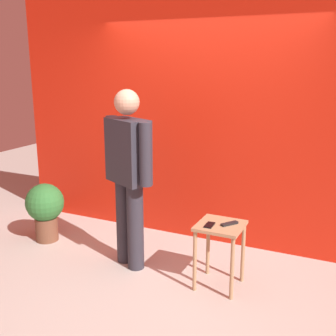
# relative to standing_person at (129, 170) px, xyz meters

# --- Properties ---
(ground_plane) EXTENTS (12.00, 12.00, 0.00)m
(ground_plane) POSITION_rel_standing_person_xyz_m (0.45, -0.33, -1.01)
(ground_plane) COLOR #B7B2A8
(back_wall_red) EXTENTS (4.94, 0.12, 2.95)m
(back_wall_red) POSITION_rel_standing_person_xyz_m (0.45, 0.99, 0.47)
(back_wall_red) COLOR red
(back_wall_red) RESTS_ON ground_plane
(standing_person) EXTENTS (0.69, 0.43, 1.80)m
(standing_person) POSITION_rel_standing_person_xyz_m (0.00, 0.00, 0.00)
(standing_person) COLOR #2D2D38
(standing_person) RESTS_ON ground_plane
(side_table) EXTENTS (0.41, 0.41, 0.62)m
(side_table) POSITION_rel_standing_person_xyz_m (0.97, -0.03, -0.52)
(side_table) COLOR tan
(side_table) RESTS_ON ground_plane
(cell_phone) EXTENTS (0.08, 0.15, 0.01)m
(cell_phone) POSITION_rel_standing_person_xyz_m (0.89, -0.10, -0.39)
(cell_phone) COLOR black
(cell_phone) RESTS_ON side_table
(tv_remote) EXTENTS (0.13, 0.16, 0.02)m
(tv_remote) POSITION_rel_standing_person_xyz_m (1.05, -0.00, -0.38)
(tv_remote) COLOR black
(tv_remote) RESTS_ON side_table
(potted_plant) EXTENTS (0.44, 0.44, 0.69)m
(potted_plant) POSITION_rel_standing_person_xyz_m (-1.20, 0.10, -0.60)
(potted_plant) COLOR brown
(potted_plant) RESTS_ON ground_plane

